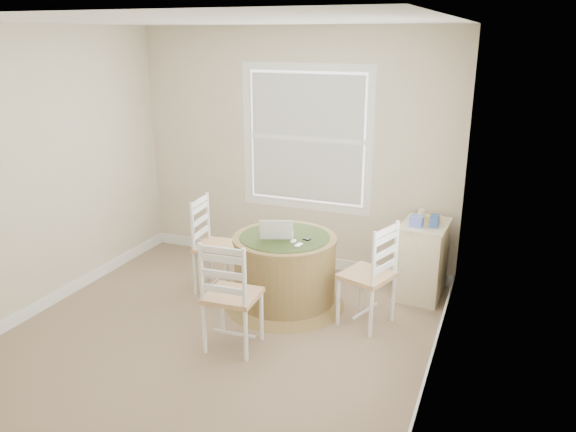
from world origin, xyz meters
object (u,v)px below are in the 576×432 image
at_px(round_table, 285,268).
at_px(chair_right, 367,275).
at_px(chair_left, 217,246).
at_px(laptop, 277,234).
at_px(corner_chest, 422,260).
at_px(chair_near, 233,295).

xyz_separation_m(round_table, chair_right, (0.82, -0.07, 0.09)).
xyz_separation_m(chair_left, laptop, (0.70, -0.10, 0.25)).
xyz_separation_m(round_table, corner_chest, (1.19, 0.69, 0.00)).
xyz_separation_m(round_table, laptop, (-0.07, -0.04, 0.34)).
relative_size(round_table, chair_near, 1.22).
height_order(chair_left, chair_right, same).
height_order(round_table, chair_near, chair_near).
xyz_separation_m(chair_near, chair_right, (0.92, 0.80, 0.00)).
bearing_deg(round_table, corner_chest, 40.10).
bearing_deg(corner_chest, round_table, -146.96).
bearing_deg(corner_chest, chair_near, -126.54).
distance_m(laptop, corner_chest, 1.49).
relative_size(laptop, corner_chest, 0.49).
relative_size(round_table, chair_right, 1.22).
bearing_deg(round_table, laptop, -140.98).
relative_size(chair_right, corner_chest, 1.24).
height_order(round_table, laptop, laptop).
height_order(round_table, chair_left, chair_left).
distance_m(chair_right, corner_chest, 0.85).
height_order(round_table, corner_chest, corner_chest).
height_order(round_table, chair_right, chair_right).
height_order(chair_near, chair_right, same).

